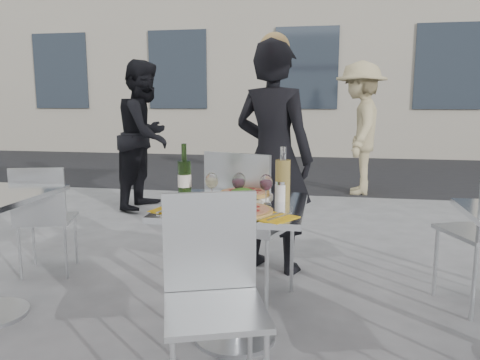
% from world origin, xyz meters
% --- Properties ---
extents(ground, '(80.00, 80.00, 0.00)m').
position_xyz_m(ground, '(0.00, 0.00, 0.00)').
color(ground, slate).
extents(street_asphalt, '(24.00, 5.00, 0.00)m').
position_xyz_m(street_asphalt, '(0.00, 6.50, 0.00)').
color(street_asphalt, black).
rests_on(street_asphalt, ground).
extents(main_table, '(0.72, 0.72, 0.75)m').
position_xyz_m(main_table, '(0.00, 0.00, 0.54)').
color(main_table, '#B7BABF').
rests_on(main_table, ground).
extents(chair_far, '(0.57, 0.58, 0.97)m').
position_xyz_m(chair_far, '(-0.02, 0.47, 0.58)').
color(chair_far, silver).
rests_on(chair_far, ground).
extents(chair_near, '(0.52, 0.53, 0.89)m').
position_xyz_m(chair_near, '(0.01, -0.52, 0.53)').
color(chair_near, silver).
rests_on(chair_near, ground).
extents(side_chair_lfar, '(0.47, 0.48, 0.82)m').
position_xyz_m(side_chair_lfar, '(-1.54, 0.66, 0.48)').
color(side_chair_lfar, silver).
rests_on(side_chair_lfar, ground).
extents(woman_diner, '(0.73, 0.61, 1.71)m').
position_xyz_m(woman_diner, '(0.07, 1.13, 0.86)').
color(woman_diner, black).
rests_on(woman_diner, ground).
extents(pedestrian_a, '(0.74, 0.91, 1.75)m').
position_xyz_m(pedestrian_a, '(-1.65, 2.96, 0.87)').
color(pedestrian_a, black).
rests_on(pedestrian_a, ground).
extents(pedestrian_b, '(0.74, 1.20, 1.80)m').
position_xyz_m(pedestrian_b, '(0.91, 4.29, 0.90)').
color(pedestrian_b, tan).
rests_on(pedestrian_b, ground).
extents(pizza_near, '(0.33, 0.33, 0.02)m').
position_xyz_m(pizza_near, '(0.06, -0.19, 0.76)').
color(pizza_near, tan).
rests_on(pizza_near, main_table).
extents(pizza_far, '(0.31, 0.31, 0.03)m').
position_xyz_m(pizza_far, '(0.02, 0.18, 0.77)').
color(pizza_far, white).
rests_on(pizza_far, main_table).
extents(salad_plate, '(0.22, 0.22, 0.09)m').
position_xyz_m(salad_plate, '(0.04, -0.01, 0.79)').
color(salad_plate, white).
rests_on(salad_plate, main_table).
extents(wine_bottle, '(0.07, 0.08, 0.29)m').
position_xyz_m(wine_bottle, '(-0.31, 0.13, 0.86)').
color(wine_bottle, '#2D4E1D').
rests_on(wine_bottle, main_table).
extents(carafe, '(0.08, 0.08, 0.29)m').
position_xyz_m(carafe, '(0.24, 0.12, 0.87)').
color(carafe, '#DFC15F').
rests_on(carafe, main_table).
extents(sugar_shaker, '(0.06, 0.06, 0.11)m').
position_xyz_m(sugar_shaker, '(0.23, 0.11, 0.80)').
color(sugar_shaker, white).
rests_on(sugar_shaker, main_table).
extents(wineglass_white_a, '(0.07, 0.07, 0.16)m').
position_xyz_m(wineglass_white_a, '(-0.13, 0.02, 0.86)').
color(wineglass_white_a, white).
rests_on(wineglass_white_a, main_table).
extents(wineglass_white_b, '(0.07, 0.07, 0.16)m').
position_xyz_m(wineglass_white_b, '(0.02, 0.04, 0.86)').
color(wineglass_white_b, white).
rests_on(wineglass_white_b, main_table).
extents(wineglass_red_a, '(0.07, 0.07, 0.16)m').
position_xyz_m(wineglass_red_a, '(0.02, 0.02, 0.86)').
color(wineglass_red_a, white).
rests_on(wineglass_red_a, main_table).
extents(wineglass_red_b, '(0.07, 0.07, 0.16)m').
position_xyz_m(wineglass_red_b, '(0.16, 0.01, 0.86)').
color(wineglass_red_b, white).
rests_on(wineglass_red_b, main_table).
extents(napkin_left, '(0.22, 0.22, 0.01)m').
position_xyz_m(napkin_left, '(-0.27, -0.19, 0.75)').
color(napkin_left, yellow).
rests_on(napkin_left, main_table).
extents(napkin_right, '(0.25, 0.25, 0.01)m').
position_xyz_m(napkin_right, '(0.23, -0.26, 0.75)').
color(napkin_right, yellow).
rests_on(napkin_right, main_table).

